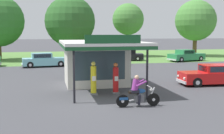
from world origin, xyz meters
TOP-DOWN VIEW (x-y plane):
  - ground_plane at (0.00, 0.00)m, footprint 300.00×300.00m
  - grass_verge_strip at (0.00, 30.00)m, footprint 120.00×24.00m
  - service_station_kiosk at (1.01, 5.13)m, footprint 4.86×7.77m
  - gas_pump_nearside at (0.34, 2.18)m, footprint 0.44×0.44m
  - gas_pump_offside at (1.69, 2.18)m, footprint 0.44×0.44m
  - motorcycle_with_rider at (2.02, -1.10)m, footprint 2.23×0.70m
  - featured_classic_sedan at (9.13, 3.54)m, footprint 5.00×2.09m
  - parked_car_back_row_far_left at (7.67, 21.88)m, footprint 5.11×2.84m
  - parked_car_back_row_far_right at (3.83, 17.10)m, footprint 5.60×2.79m
  - parked_car_back_row_centre at (15.06, 19.47)m, footprint 5.17×3.01m
  - parked_car_second_row_spare at (-2.68, 17.12)m, footprint 4.98×2.33m
  - tree_oak_far_left at (0.67, 24.63)m, footprint 6.71×6.71m
  - tree_oak_centre at (20.01, 26.79)m, footprint 6.28×6.28m
  - tree_oak_far_right at (9.69, 28.30)m, footprint 4.77×4.77m

SIDE VIEW (x-z plane):
  - ground_plane at x=0.00m, z-range 0.00..0.00m
  - grass_verge_strip at x=0.00m, z-range 0.00..0.01m
  - motorcycle_with_rider at x=2.02m, z-range -0.14..1.44m
  - featured_classic_sedan at x=9.13m, z-range -0.05..1.37m
  - parked_car_back_row_centre at x=15.06m, z-range -0.07..1.41m
  - parked_car_back_row_far_left at x=7.67m, z-range -0.08..1.44m
  - parked_car_back_row_far_right at x=3.83m, z-range -0.05..1.42m
  - parked_car_second_row_spare at x=-2.68m, z-range -0.06..1.43m
  - gas_pump_offside at x=1.69m, z-range -0.08..1.78m
  - gas_pump_nearside at x=0.34m, z-range -0.08..1.88m
  - service_station_kiosk at x=1.01m, z-range 0.03..3.56m
  - tree_oak_far_left at x=0.67m, z-range 0.79..9.29m
  - tree_oak_centre at x=20.01m, z-range 1.02..9.67m
  - tree_oak_far_right at x=9.69m, z-range 1.53..9.58m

